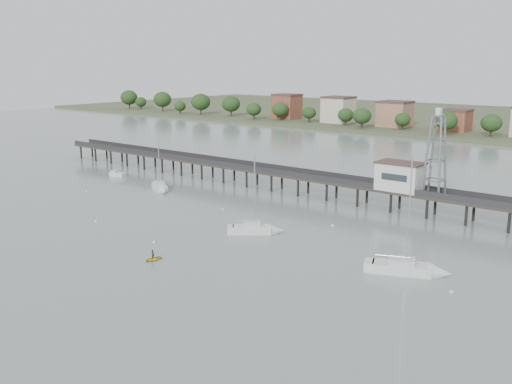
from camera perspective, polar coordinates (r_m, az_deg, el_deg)
ground_plane at (r=83.06m, az=-21.74°, el=-7.19°), size 500.00×500.00×0.00m
pier at (r=121.46m, az=3.41°, el=1.72°), size 150.00×5.00×5.50m
pier_building at (r=108.58m, az=14.21°, el=1.56°), size 8.40×5.40×5.30m
lattice_tower at (r=105.34m, az=17.55°, el=3.47°), size 3.20×3.20×15.50m
sailboat_c at (r=92.71m, az=0.42°, el=-3.78°), size 8.00×7.07×13.71m
sailboat_d at (r=78.17m, az=15.71°, el=-7.50°), size 10.48×6.65×16.54m
sailboat_b at (r=124.50m, az=-9.50°, el=0.36°), size 7.72×5.52×12.58m
white_tender at (r=143.37m, az=-13.71°, el=1.74°), size 4.31×2.52×1.57m
yellow_dinghy at (r=81.91m, az=-10.25°, el=-6.73°), size 1.90×0.81×2.57m
dinghy_occupant at (r=81.91m, az=-10.25°, el=-6.73°), size 0.48×1.28×0.30m
mooring_buoys at (r=97.76m, az=-4.89°, el=-3.29°), size 82.16×25.79×0.39m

